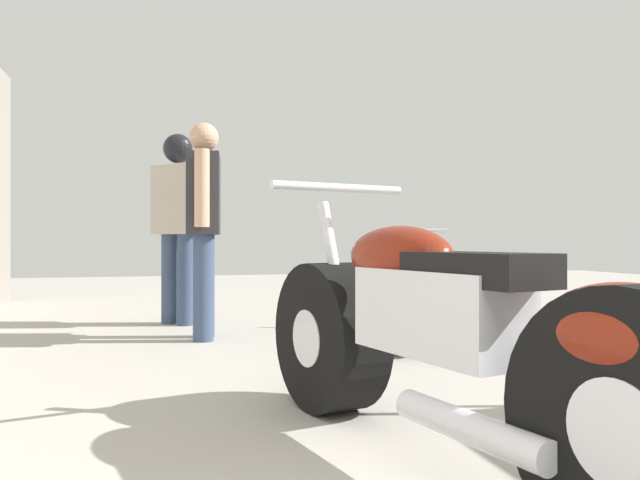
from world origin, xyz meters
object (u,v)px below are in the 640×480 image
motorcycle_black_naked (410,293)px  mechanic_with_helmet (178,210)px  motorcycle_maroon_cruiser (445,343)px  mechanic_in_blue (204,217)px

motorcycle_black_naked → mechanic_with_helmet: (-1.71, 1.26, 0.67)m
motorcycle_maroon_cruiser → mechanic_with_helmet: mechanic_with_helmet is taller
mechanic_in_blue → mechanic_with_helmet: 0.91m
mechanic_in_blue → mechanic_with_helmet: size_ratio=0.96×
motorcycle_maroon_cruiser → motorcycle_black_naked: (0.93, 2.49, -0.06)m
motorcycle_maroon_cruiser → mechanic_with_helmet: 3.88m
motorcycle_maroon_cruiser → mechanic_in_blue: 2.98m
motorcycle_maroon_cruiser → mechanic_with_helmet: bearing=101.7°
mechanic_in_blue → mechanic_with_helmet: bearing=101.2°
motorcycle_black_naked → mechanic_with_helmet: size_ratio=1.00×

